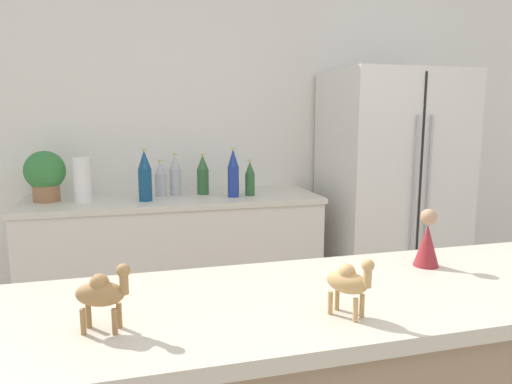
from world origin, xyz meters
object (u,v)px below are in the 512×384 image
object	(u,v)px
camel_figurine_second	(349,281)
back_bottle_2	(160,179)
back_bottle_4	(145,176)
wise_man_figurine_crimson	(427,242)
paper_towel_roll	(82,180)
back_bottle_0	(250,179)
refrigerator	(390,194)
back_bottle_3	(175,175)
camel_figurine	(102,292)
back_bottle_1	(203,175)
potted_plant	(45,174)
back_bottle_5	(233,174)

from	to	relation	value
camel_figurine_second	back_bottle_2	bearing A→B (deg)	97.23
back_bottle_4	wise_man_figurine_crimson	distance (m)	1.90
paper_towel_roll	back_bottle_0	bearing A→B (deg)	-0.61
refrigerator	camel_figurine_second	xyz separation A→B (m)	(-1.34, -2.03, 0.18)
back_bottle_0	wise_man_figurine_crimson	bearing A→B (deg)	-87.48
back_bottle_3	camel_figurine_second	size ratio (longest dim) A/B	2.00
paper_towel_roll	wise_man_figurine_crimson	xyz separation A→B (m)	(1.12, -1.79, 0.01)
back_bottle_2	back_bottle_3	distance (m)	0.10
back_bottle_2	camel_figurine	bearing A→B (deg)	-96.32
back_bottle_1	back_bottle_4	distance (m)	0.41
camel_figurine	potted_plant	bearing A→B (deg)	102.38
back_bottle_0	back_bottle_5	xyz separation A→B (m)	(-0.12, -0.03, 0.04)
potted_plant	back_bottle_1	bearing A→B (deg)	1.43
back_bottle_5	back_bottle_0	bearing A→B (deg)	14.27
camel_figurine_second	wise_man_figurine_crimson	size ratio (longest dim) A/B	0.81
back_bottle_5	back_bottle_1	bearing A→B (deg)	137.32
wise_man_figurine_crimson	camel_figurine_second	bearing A→B (deg)	-145.71
back_bottle_0	refrigerator	bearing A→B (deg)	-0.26
paper_towel_roll	camel_figurine_second	size ratio (longest dim) A/B	1.98
potted_plant	back_bottle_3	bearing A→B (deg)	3.50
back_bottle_3	back_bottle_4	xyz separation A→B (m)	(-0.20, -0.19, 0.02)
back_bottle_3	wise_man_figurine_crimson	bearing A→B (deg)	-74.09
paper_towel_roll	back_bottle_4	bearing A→B (deg)	-6.55
potted_plant	back_bottle_3	size ratio (longest dim) A/B	1.13
refrigerator	camel_figurine	distance (m)	2.70
paper_towel_roll	back_bottle_1	size ratio (longest dim) A/B	1.01
back_bottle_4	back_bottle_5	bearing A→B (deg)	0.08
back_bottle_0	camel_figurine	world-z (taller)	back_bottle_0
back_bottle_0	back_bottle_3	distance (m)	0.50
paper_towel_roll	wise_man_figurine_crimson	bearing A→B (deg)	-58.01
refrigerator	back_bottle_5	xyz separation A→B (m)	(-1.16, -0.03, 0.18)
back_bottle_0	camel_figurine	bearing A→B (deg)	-112.19
potted_plant	camel_figurine_second	world-z (taller)	potted_plant
refrigerator	wise_man_figurine_crimson	distance (m)	2.03
back_bottle_0	back_bottle_4	xyz separation A→B (m)	(-0.67, -0.03, 0.04)
refrigerator	potted_plant	xyz separation A→B (m)	(-2.30, 0.11, 0.20)
refrigerator	back_bottle_0	world-z (taller)	refrigerator
refrigerator	paper_towel_roll	bearing A→B (deg)	179.57
paper_towel_roll	back_bottle_0	distance (m)	1.04
refrigerator	camel_figurine_second	world-z (taller)	refrigerator
camel_figurine	camel_figurine_second	xyz separation A→B (m)	(0.51, -0.06, -0.00)
back_bottle_2	back_bottle_4	bearing A→B (deg)	-122.70
potted_plant	back_bottle_1	world-z (taller)	potted_plant
back_bottle_3	wise_man_figurine_crimson	distance (m)	2.01
back_bottle_5	camel_figurine_second	bearing A→B (deg)	-95.10
refrigerator	back_bottle_4	size ratio (longest dim) A/B	5.35
refrigerator	back_bottle_3	xyz separation A→B (m)	(-1.51, 0.16, 0.16)
back_bottle_0	camel_figurine_second	world-z (taller)	back_bottle_0
potted_plant	wise_man_figurine_crimson	distance (m)	2.31
camel_figurine_second	camel_figurine	bearing A→B (deg)	172.85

